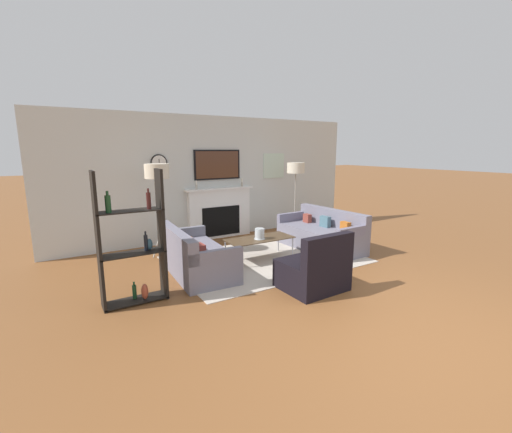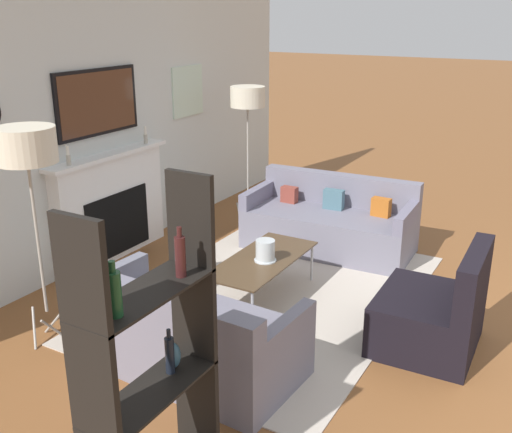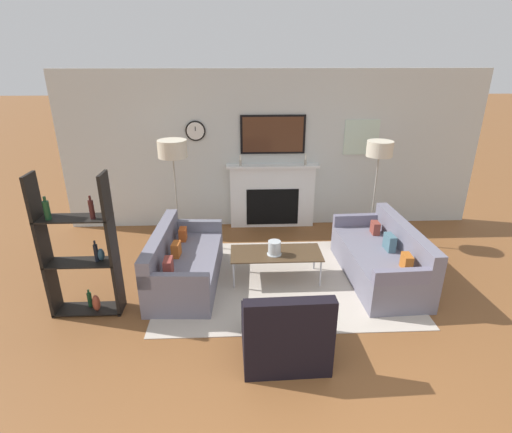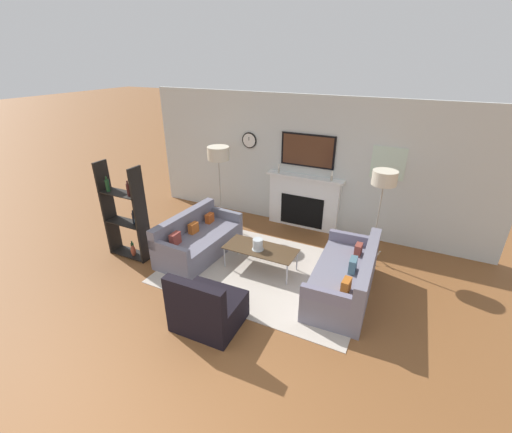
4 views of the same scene
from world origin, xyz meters
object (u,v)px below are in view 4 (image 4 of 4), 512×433
object	(u,v)px
hurricane_candle	(258,245)
couch_left	(198,240)
shelf_unit	(125,216)
coffee_table	(261,250)
couch_right	(345,278)
floor_lamp_left	(218,154)
armchair	(207,309)
floor_lamp_right	(384,179)

from	to	relation	value
hurricane_candle	couch_left	bearing A→B (deg)	-179.99
shelf_unit	coffee_table	bearing A→B (deg)	15.68
couch_right	hurricane_candle	size ratio (longest dim) A/B	9.24
couch_left	coffee_table	size ratio (longest dim) A/B	1.39
floor_lamp_left	shelf_unit	distance (m)	2.12
couch_left	floor_lamp_left	distance (m)	1.77
hurricane_candle	shelf_unit	xyz separation A→B (m)	(-2.30, -0.61, 0.31)
couch_right	floor_lamp_left	distance (m)	3.41
armchair	floor_lamp_right	distance (m)	3.42
coffee_table	floor_lamp_left	size ratio (longest dim) A/B	0.71
armchair	floor_lamp_left	world-z (taller)	floor_lamp_left
couch_right	armchair	bearing A→B (deg)	-135.03
hurricane_candle	floor_lamp_left	xyz separation A→B (m)	(-1.45, 1.17, 1.09)
armchair	floor_lamp_right	bearing A→B (deg)	57.23
floor_lamp_right	floor_lamp_left	bearing A→B (deg)	180.00
armchair	coffee_table	size ratio (longest dim) A/B	0.71
coffee_table	floor_lamp_left	bearing A→B (deg)	142.67
couch_left	couch_right	distance (m)	2.71
couch_right	hurricane_candle	world-z (taller)	couch_right
couch_left	coffee_table	distance (m)	1.27
floor_lamp_left	shelf_unit	bearing A→B (deg)	-115.55
couch_left	couch_right	bearing A→B (deg)	-0.00
hurricane_candle	floor_lamp_right	size ratio (longest dim) A/B	0.12
couch_left	floor_lamp_left	size ratio (longest dim) A/B	0.99
couch_right	coffee_table	xyz separation A→B (m)	(-1.45, 0.05, 0.10)
couch_left	armchair	size ratio (longest dim) A/B	1.97
couch_right	floor_lamp_right	distance (m)	1.73
couch_left	shelf_unit	size ratio (longest dim) A/B	0.99
armchair	floor_lamp_left	bearing A→B (deg)	118.01
couch_right	couch_left	bearing A→B (deg)	180.00
couch_left	floor_lamp_right	world-z (taller)	floor_lamp_right
floor_lamp_left	floor_lamp_right	xyz separation A→B (m)	(3.15, 0.00, -0.04)
armchair	hurricane_candle	distance (m)	1.52
floor_lamp_right	shelf_unit	distance (m)	4.44
couch_left	armchair	bearing A→B (deg)	-51.23
armchair	shelf_unit	xyz separation A→B (m)	(-2.27, 0.90, 0.52)
armchair	coffee_table	bearing A→B (deg)	88.11
shelf_unit	floor_lamp_right	bearing A→B (deg)	23.98
hurricane_candle	floor_lamp_right	xyz separation A→B (m)	(1.70, 1.17, 1.05)
armchair	couch_right	bearing A→B (deg)	44.97
floor_lamp_left	couch_left	bearing A→B (deg)	-79.57
shelf_unit	armchair	bearing A→B (deg)	-21.57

